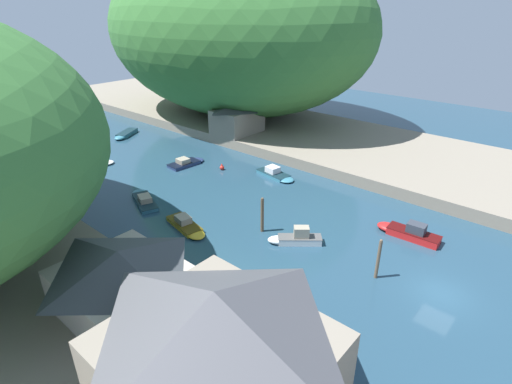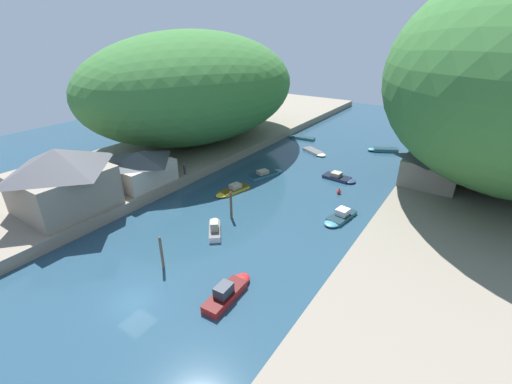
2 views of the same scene
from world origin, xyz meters
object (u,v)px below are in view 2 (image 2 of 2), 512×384
(boat_mid_channel, at_px, (266,173))
(boat_cabin_cruiser, at_px, (382,150))
(waterfront_building, at_px, (61,178))
(boathouse_shed, at_px, (139,167))
(boat_yellow_tender, at_px, (340,178))
(boat_open_rowboat, at_px, (232,190))
(person_on_quay, at_px, (184,168))
(boat_navy_launch, at_px, (215,228))
(boat_white_cruiser, at_px, (340,217))
(boat_small_dinghy, at_px, (301,138))
(boat_far_right_bank, at_px, (315,152))
(right_bank_cottage, at_px, (430,168))
(boat_moored_right, at_px, (229,291))
(channel_buoy_near, at_px, (339,192))

(boat_mid_channel, distance_m, boat_cabin_cruiser, 25.03)
(waterfront_building, xyz_separation_m, boat_cabin_cruiser, (24.48, 46.81, -4.98))
(boathouse_shed, xyz_separation_m, boat_yellow_tender, (21.77, 19.67, -3.44))
(boat_open_rowboat, height_order, person_on_quay, person_on_quay)
(boathouse_shed, bearing_deg, boat_cabin_cruiser, 57.66)
(boat_mid_channel, bearing_deg, waterfront_building, -95.67)
(boat_navy_launch, bearing_deg, boat_cabin_cruiser, 38.51)
(boat_mid_channel, height_order, boat_white_cruiser, boat_white_cruiser)
(boat_small_dinghy, height_order, boat_far_right_bank, boat_small_dinghy)
(boat_far_right_bank, height_order, person_on_quay, person_on_quay)
(boathouse_shed, xyz_separation_m, right_bank_cottage, (33.60, 21.47, 0.11))
(boathouse_shed, distance_m, boat_yellow_tender, 29.54)
(waterfront_building, distance_m, boathouse_shed, 10.14)
(boat_mid_channel, distance_m, boat_yellow_tender, 11.37)
(boat_small_dinghy, relative_size, boat_moored_right, 0.99)
(boat_open_rowboat, bearing_deg, boat_small_dinghy, -70.62)
(right_bank_cottage, xyz_separation_m, person_on_quay, (-30.46, -16.05, -1.45))
(boat_moored_right, bearing_deg, boat_open_rowboat, 124.01)
(waterfront_building, relative_size, boathouse_shed, 1.23)
(boat_open_rowboat, relative_size, boat_navy_launch, 1.27)
(boat_open_rowboat, bearing_deg, right_bank_cottage, -135.71)
(boat_white_cruiser, distance_m, person_on_quay, 23.43)
(channel_buoy_near, bearing_deg, person_on_quay, -155.25)
(boat_small_dinghy, distance_m, boat_cabin_cruiser, 16.54)
(waterfront_building, bearing_deg, channel_buoy_near, 45.09)
(waterfront_building, bearing_deg, boat_moored_right, 0.24)
(boat_far_right_bank, bearing_deg, right_bank_cottage, 97.97)
(boat_white_cruiser, xyz_separation_m, channel_buoy_near, (-2.77, 6.77, -0.01))
(boat_yellow_tender, bearing_deg, boat_white_cruiser, 26.00)
(boat_far_right_bank, bearing_deg, boat_small_dinghy, -108.15)
(boat_mid_channel, distance_m, boat_white_cruiser, 16.30)
(waterfront_building, relative_size, right_bank_cottage, 1.37)
(boat_yellow_tender, xyz_separation_m, person_on_quay, (-18.63, -14.26, 2.09))
(right_bank_cottage, bearing_deg, person_on_quay, -152.21)
(boat_navy_launch, bearing_deg, right_bank_cottage, 12.77)
(boat_open_rowboat, distance_m, boat_cabin_cruiser, 32.55)
(boathouse_shed, xyz_separation_m, boat_cabin_cruiser, (23.34, 36.86, -3.44))
(boat_far_right_bank, distance_m, person_on_quay, 25.67)
(boathouse_shed, bearing_deg, right_bank_cottage, 32.58)
(waterfront_building, distance_m, boat_open_rowboat, 21.18)
(right_bank_cottage, height_order, boat_moored_right, right_bank_cottage)
(boat_mid_channel, bearing_deg, boathouse_shed, -106.46)
(boat_white_cruiser, height_order, person_on_quay, person_on_quay)
(waterfront_building, bearing_deg, boat_mid_channel, 62.97)
(boat_cabin_cruiser, distance_m, boat_far_right_bank, 12.76)
(boat_yellow_tender, height_order, channel_buoy_near, boat_yellow_tender)
(boat_mid_channel, distance_m, boat_moored_right, 27.33)
(boathouse_shed, xyz_separation_m, person_on_quay, (3.14, 5.41, -1.34))
(boathouse_shed, bearing_deg, boat_open_rowboat, 32.24)
(boat_mid_channel, relative_size, boat_yellow_tender, 1.19)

